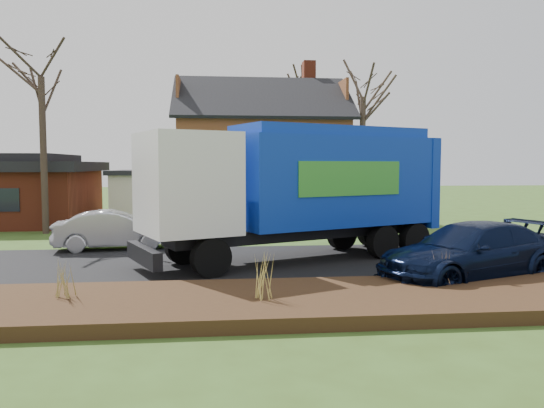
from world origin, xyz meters
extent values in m
plane|color=#344D19|center=(0.00, 0.00, 0.00)|extent=(120.00, 120.00, 0.00)
cube|color=black|center=(0.00, 0.00, 0.01)|extent=(80.00, 7.00, 0.02)
cube|color=black|center=(0.00, -5.30, 0.15)|extent=(80.00, 3.50, 0.30)
cube|color=beige|center=(2.00, 14.00, 1.35)|extent=(9.00, 7.50, 2.70)
cube|color=brown|center=(2.00, 14.00, 4.10)|extent=(9.00, 7.50, 2.80)
cube|color=maroon|center=(5.00, 15.00, 8.46)|extent=(0.70, 0.90, 1.60)
cube|color=beige|center=(-4.20, 13.50, 1.30)|extent=(3.50, 5.50, 2.60)
cube|color=black|center=(-4.20, 13.50, 2.72)|extent=(3.90, 5.90, 0.24)
cube|color=maroon|center=(-12.00, 13.00, 1.40)|extent=(9.00, 7.50, 2.80)
cube|color=black|center=(-12.00, 13.00, 3.05)|extent=(9.80, 8.20, 0.50)
cylinder|color=black|center=(-0.67, -1.93, 0.56)|extent=(1.19, 0.79, 1.13)
cylinder|color=black|center=(-1.56, 0.17, 0.56)|extent=(1.19, 0.79, 1.13)
cylinder|color=black|center=(5.02, 0.49, 0.56)|extent=(1.19, 0.79, 1.13)
cylinder|color=black|center=(4.13, 2.59, 0.56)|extent=(1.19, 0.79, 1.13)
cylinder|color=black|center=(6.32, 1.04, 0.56)|extent=(1.19, 0.79, 1.13)
cylinder|color=black|center=(5.42, 3.14, 0.56)|extent=(1.19, 0.79, 1.13)
cube|color=black|center=(2.38, 0.61, 0.92)|extent=(9.09, 4.85, 0.38)
cube|color=white|center=(-1.36, -0.99, 2.60)|extent=(3.36, 3.47, 2.93)
cube|color=black|center=(-2.46, -1.46, 2.77)|extent=(1.01, 2.23, 0.98)
cube|color=black|center=(-2.56, -1.50, 0.60)|extent=(1.31, 2.60, 0.49)
cube|color=#0E33A9|center=(3.33, 1.01, 2.60)|extent=(7.35, 5.17, 2.93)
cube|color=#0E33A9|center=(3.33, 1.01, 4.23)|extent=(6.92, 4.75, 0.33)
cube|color=#0E33A9|center=(6.57, 2.39, 2.49)|extent=(1.43, 2.69, 3.15)
cube|color=green|center=(3.72, -0.32, 2.71)|extent=(3.61, 1.57, 1.08)
cube|color=green|center=(2.64, 2.21, 2.71)|extent=(3.61, 1.57, 1.08)
imported|color=#A3A4AA|center=(-4.27, 3.47, 0.72)|extent=(4.55, 2.12, 1.44)
imported|color=black|center=(6.25, -3.17, 0.79)|extent=(5.90, 3.99, 1.59)
cylinder|color=#3A2C23|center=(-8.29, 8.40, 3.54)|extent=(0.29, 0.29, 7.08)
cylinder|color=#423327|center=(7.06, 10.46, 3.32)|extent=(0.30, 0.30, 6.64)
cylinder|color=#382A21|center=(5.76, 21.53, 4.38)|extent=(0.33, 0.33, 8.77)
cone|color=olive|center=(-3.77, -5.03, 0.72)|extent=(0.04, 0.04, 0.84)
cone|color=olive|center=(-3.91, -5.03, 0.72)|extent=(0.04, 0.04, 0.84)
cone|color=olive|center=(-3.63, -5.03, 0.72)|extent=(0.04, 0.04, 0.84)
cone|color=olive|center=(-3.77, -4.92, 0.72)|extent=(0.04, 0.04, 0.84)
cone|color=olive|center=(-3.77, -5.14, 0.72)|extent=(0.04, 0.04, 0.84)
cone|color=tan|center=(0.50, -5.60, 0.78)|extent=(0.04, 0.04, 0.96)
cone|color=tan|center=(0.35, -5.60, 0.78)|extent=(0.04, 0.04, 0.96)
cone|color=tan|center=(0.66, -5.60, 0.78)|extent=(0.04, 0.04, 0.96)
cone|color=tan|center=(0.50, -5.47, 0.78)|extent=(0.04, 0.04, 0.96)
cone|color=tan|center=(0.50, -5.72, 0.78)|extent=(0.04, 0.04, 0.96)
cone|color=#A37448|center=(4.85, -4.52, 0.69)|extent=(0.04, 0.04, 0.78)
cone|color=#A37448|center=(4.72, -4.52, 0.69)|extent=(0.04, 0.04, 0.78)
cone|color=#A37448|center=(4.99, -4.52, 0.69)|extent=(0.04, 0.04, 0.78)
cone|color=#A37448|center=(4.85, -4.41, 0.69)|extent=(0.04, 0.04, 0.78)
cone|color=#A37448|center=(4.85, -4.63, 0.69)|extent=(0.04, 0.04, 0.78)
camera|label=1|loc=(-0.49, -16.60, 3.14)|focal=35.00mm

